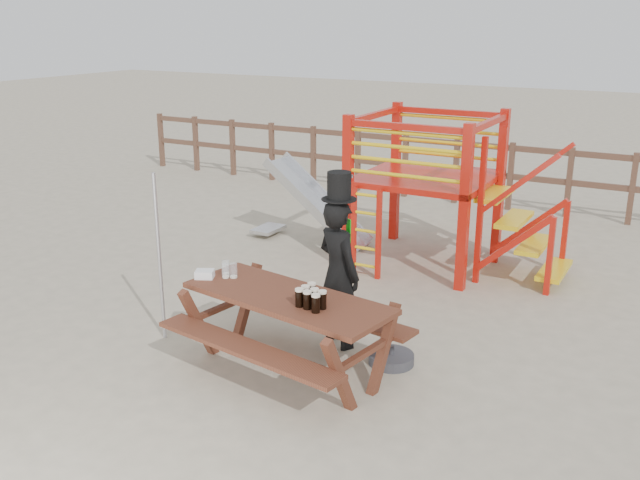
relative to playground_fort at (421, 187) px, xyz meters
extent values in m
plane|color=#B2A58A|center=(-0.12, -3.58, -1.07)|extent=(60.00, 60.00, 0.00)
cube|color=brown|center=(-0.12, 3.42, 0.03)|extent=(15.00, 0.06, 0.10)
cube|color=brown|center=(-0.12, 3.42, -0.47)|extent=(15.00, 0.06, 0.10)
cube|color=brown|center=(-7.62, 3.42, -0.47)|extent=(0.09, 0.09, 1.20)
cube|color=brown|center=(-6.62, 3.42, -0.47)|extent=(0.09, 0.09, 1.20)
cube|color=brown|center=(-5.62, 3.42, -0.47)|extent=(0.09, 0.09, 1.20)
cube|color=brown|center=(-4.62, 3.42, -0.47)|extent=(0.09, 0.09, 1.20)
cube|color=brown|center=(-3.62, 3.42, -0.47)|extent=(0.09, 0.09, 1.20)
cube|color=brown|center=(-2.62, 3.42, -0.47)|extent=(0.09, 0.09, 1.20)
cube|color=brown|center=(-1.62, 3.42, -0.47)|extent=(0.09, 0.09, 1.20)
cube|color=brown|center=(-0.62, 3.42, -0.47)|extent=(0.09, 0.09, 1.20)
cube|color=brown|center=(0.38, 3.42, -0.47)|extent=(0.09, 0.09, 1.20)
cube|color=brown|center=(1.38, 3.42, -0.47)|extent=(0.09, 0.09, 1.20)
cube|color=brown|center=(2.38, 3.42, -0.47)|extent=(0.09, 0.09, 1.20)
cube|color=#B9170C|center=(-0.72, -0.78, -0.02)|extent=(0.12, 0.12, 2.10)
cube|color=#B9170C|center=(0.88, -0.78, -0.02)|extent=(0.12, 0.12, 2.10)
cube|color=#B9170C|center=(-0.72, 0.82, -0.02)|extent=(0.12, 0.12, 2.10)
cube|color=#B9170C|center=(0.88, 0.82, -0.02)|extent=(0.12, 0.12, 2.10)
cube|color=#B9170C|center=(0.08, 0.02, 0.13)|extent=(1.72, 1.72, 0.08)
cube|color=#B9170C|center=(0.08, -0.78, 0.93)|extent=(1.60, 0.08, 0.08)
cube|color=#B9170C|center=(0.08, 0.82, 0.93)|extent=(1.60, 0.08, 0.08)
cube|color=#B9170C|center=(-0.72, 0.02, 0.93)|extent=(0.08, 1.60, 0.08)
cube|color=#B9170C|center=(0.88, 0.02, 0.93)|extent=(0.08, 1.60, 0.08)
cylinder|color=yellow|center=(0.08, -0.78, 0.31)|extent=(1.50, 0.05, 0.05)
cylinder|color=yellow|center=(0.08, 0.82, 0.31)|extent=(1.50, 0.05, 0.05)
cylinder|color=yellow|center=(0.08, -0.78, 0.49)|extent=(1.50, 0.05, 0.05)
cylinder|color=yellow|center=(0.08, 0.82, 0.49)|extent=(1.50, 0.05, 0.05)
cylinder|color=yellow|center=(0.08, -0.78, 0.67)|extent=(1.50, 0.05, 0.05)
cylinder|color=yellow|center=(0.08, 0.82, 0.67)|extent=(1.50, 0.05, 0.05)
cylinder|color=yellow|center=(0.08, -0.78, 0.85)|extent=(1.50, 0.05, 0.05)
cylinder|color=yellow|center=(0.08, 0.82, 0.85)|extent=(1.50, 0.05, 0.05)
cube|color=#B9170C|center=(-0.55, -0.93, -0.47)|extent=(0.06, 0.06, 1.20)
cube|color=#B9170C|center=(-0.19, -0.93, -0.47)|extent=(0.06, 0.06, 1.20)
cylinder|color=yellow|center=(-0.37, -0.93, -0.92)|extent=(0.36, 0.04, 0.04)
cylinder|color=yellow|center=(-0.37, -0.93, -0.68)|extent=(0.36, 0.04, 0.04)
cylinder|color=yellow|center=(-0.37, -0.93, -0.44)|extent=(0.36, 0.04, 0.04)
cylinder|color=yellow|center=(-0.37, -0.93, -0.20)|extent=(0.36, 0.04, 0.04)
cylinder|color=yellow|center=(-0.37, -0.93, 0.04)|extent=(0.36, 0.04, 0.04)
cube|color=yellow|center=(1.03, 0.02, 0.01)|extent=(0.30, 0.90, 0.06)
cube|color=yellow|center=(1.31, 0.02, -0.29)|extent=(0.30, 0.90, 0.06)
cube|color=yellow|center=(1.59, 0.02, -0.59)|extent=(0.30, 0.90, 0.06)
cube|color=yellow|center=(1.87, 0.02, -0.89)|extent=(0.30, 0.90, 0.06)
cube|color=#B9170C|center=(1.43, -0.43, -0.47)|extent=(0.95, 0.08, 0.86)
cube|color=#B9170C|center=(1.43, 0.47, -0.47)|extent=(0.95, 0.08, 0.86)
cube|color=silver|center=(-1.62, 0.02, -0.45)|extent=(1.53, 0.55, 1.21)
cube|color=silver|center=(-1.62, -0.25, -0.41)|extent=(1.58, 0.04, 1.28)
cube|color=silver|center=(-1.62, 0.29, -0.41)|extent=(1.58, 0.04, 1.28)
cube|color=silver|center=(-2.52, 0.02, -0.97)|extent=(0.35, 0.55, 0.05)
cube|color=brown|center=(0.12, -3.70, -0.30)|extent=(2.16, 1.10, 0.05)
cube|color=brown|center=(0.02, -4.26, -0.61)|extent=(2.08, 0.62, 0.04)
cube|color=brown|center=(0.21, -3.14, -0.61)|extent=(2.08, 0.62, 0.04)
cube|color=brown|center=(-0.75, -3.56, -0.70)|extent=(0.28, 1.23, 0.74)
cube|color=brown|center=(0.98, -3.84, -0.70)|extent=(0.28, 1.23, 0.74)
imported|color=black|center=(0.25, -2.91, -0.29)|extent=(0.68, 0.58, 1.56)
cube|color=#0C890D|center=(0.30, -2.80, -0.10)|extent=(0.06, 0.04, 0.37)
cylinder|color=black|center=(0.25, -2.91, 0.50)|extent=(0.35, 0.35, 0.01)
cylinder|color=black|center=(0.25, -2.91, 0.64)|extent=(0.24, 0.24, 0.27)
cube|color=white|center=(0.30, -2.80, 0.74)|extent=(0.12, 0.06, 0.03)
cylinder|color=#B2B2B7|center=(-1.45, -3.68, -0.17)|extent=(0.04, 0.04, 1.81)
cylinder|color=#37363B|center=(0.93, -3.06, -1.02)|extent=(0.45, 0.45, 0.10)
cylinder|color=#37363B|center=(0.93, -3.06, -0.92)|extent=(0.05, 0.05, 0.09)
cube|color=white|center=(-0.85, -3.70, -0.23)|extent=(0.22, 0.20, 0.08)
cylinder|color=black|center=(0.35, -3.87, -0.20)|extent=(0.08, 0.08, 0.15)
cylinder|color=beige|center=(0.35, -3.87, -0.11)|extent=(0.08, 0.08, 0.02)
cylinder|color=black|center=(0.45, -3.89, -0.20)|extent=(0.08, 0.08, 0.15)
cylinder|color=beige|center=(0.45, -3.89, -0.11)|extent=(0.08, 0.08, 0.02)
cylinder|color=black|center=(0.55, -3.92, -0.20)|extent=(0.08, 0.08, 0.15)
cylinder|color=beige|center=(0.55, -3.92, -0.11)|extent=(0.08, 0.08, 0.02)
cylinder|color=black|center=(0.37, -3.79, -0.20)|extent=(0.08, 0.08, 0.15)
cylinder|color=beige|center=(0.37, -3.79, -0.11)|extent=(0.08, 0.08, 0.02)
cylinder|color=black|center=(0.47, -3.81, -0.20)|extent=(0.08, 0.08, 0.15)
cylinder|color=beige|center=(0.47, -3.81, -0.11)|extent=(0.08, 0.08, 0.02)
cylinder|color=black|center=(0.56, -3.82, -0.20)|extent=(0.08, 0.08, 0.15)
cylinder|color=beige|center=(0.56, -3.82, -0.11)|extent=(0.08, 0.08, 0.02)
cylinder|color=black|center=(0.38, -3.69, -0.20)|extent=(0.08, 0.08, 0.15)
cylinder|color=beige|center=(0.38, -3.69, -0.11)|extent=(0.08, 0.08, 0.02)
cylinder|color=silver|center=(-0.60, -3.56, -0.20)|extent=(0.08, 0.08, 0.15)
cylinder|color=beige|center=(-0.60, -3.56, -0.26)|extent=(0.07, 0.07, 0.02)
cylinder|color=silver|center=(-0.67, -3.60, -0.20)|extent=(0.08, 0.08, 0.15)
cylinder|color=beige|center=(-0.67, -3.60, -0.26)|extent=(0.07, 0.07, 0.02)
cylinder|color=silver|center=(-0.71, -3.53, -0.20)|extent=(0.08, 0.08, 0.15)
cylinder|color=beige|center=(-0.71, -3.53, -0.26)|extent=(0.07, 0.07, 0.02)
camera|label=1|loc=(3.41, -9.00, 2.23)|focal=40.00mm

